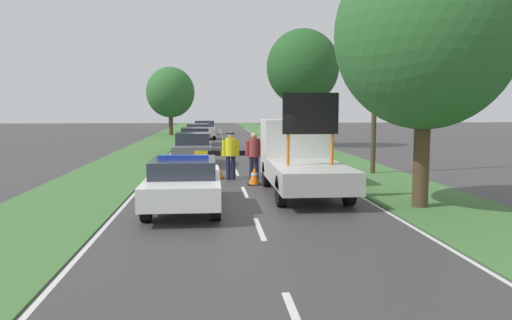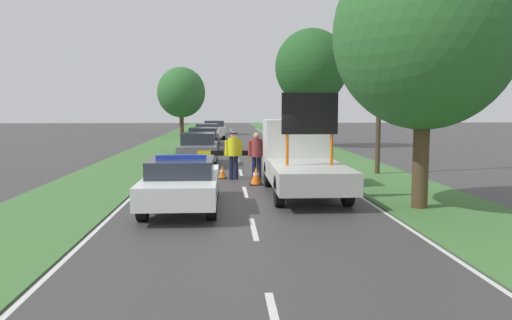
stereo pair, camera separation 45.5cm
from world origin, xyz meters
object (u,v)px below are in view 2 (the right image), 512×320
object	(u,v)px
police_car	(182,182)
utility_pole	(380,77)
traffic_cone_near_police	(222,172)
queued_car_sedan_silver	(215,129)
work_truck	(301,158)
queued_car_sedan_black	(203,139)
queued_car_van_white	(207,134)
road_barrier	(237,155)
roadside_tree_mid_left	(425,34)
police_officer	(233,151)
queued_car_suv_grey	(199,148)
traffic_cone_centre_front	(256,176)
roadside_tree_near_right	(311,67)
pedestrian_civilian	(257,153)
roadside_tree_near_left	(181,92)

from	to	relation	value
police_car	utility_pole	xyz separation A→B (m)	(7.35, 6.58, 3.23)
traffic_cone_near_police	queued_car_sedan_silver	distance (m)	25.20
work_truck	utility_pole	distance (m)	6.27
queued_car_sedan_black	queued_car_van_white	xyz separation A→B (m)	(0.02, 6.09, 0.02)
work_truck	queued_car_van_white	xyz separation A→B (m)	(-3.79, 21.40, -0.29)
road_barrier	roadside_tree_mid_left	xyz separation A→B (m)	(4.75, -6.28, 3.72)
police_officer	queued_car_sedan_black	size ratio (longest dim) A/B	0.39
roadside_tree_mid_left	queued_car_suv_grey	bearing A→B (deg)	120.83
traffic_cone_centre_front	roadside_tree_mid_left	bearing A→B (deg)	-47.41
queued_car_sedan_silver	roadside_tree_near_right	distance (m)	12.80
police_officer	roadside_tree_near_right	world-z (taller)	roadside_tree_near_right
police_car	queued_car_sedan_silver	distance (m)	30.89
pedestrian_civilian	police_car	bearing A→B (deg)	-110.47
roadside_tree_mid_left	traffic_cone_centre_front	bearing A→B (deg)	132.59
police_officer	roadside_tree_near_right	xyz separation A→B (m)	(5.63, 15.75, 4.43)
queued_car_sedan_silver	utility_pole	world-z (taller)	utility_pole
queued_car_suv_grey	queued_car_van_white	xyz separation A→B (m)	(-0.10, 13.43, 0.01)
police_officer	roadside_tree_near_left	bearing A→B (deg)	-99.58
pedestrian_civilian	traffic_cone_centre_front	world-z (taller)	pedestrian_civilian
traffic_cone_centre_front	roadside_tree_mid_left	world-z (taller)	roadside_tree_mid_left
work_truck	roadside_tree_mid_left	bearing A→B (deg)	131.77
work_truck	road_barrier	size ratio (longest dim) A/B	1.84
traffic_cone_centre_front	queued_car_suv_grey	distance (m)	6.81
police_officer	roadside_tree_near_right	bearing A→B (deg)	-127.65
road_barrier	pedestrian_civilian	distance (m)	1.08
queued_car_sedan_black	queued_car_sedan_silver	xyz separation A→B (m)	(0.41, 13.12, 0.06)
traffic_cone_near_police	roadside_tree_near_left	size ratio (longest dim) A/B	0.07
queued_car_suv_grey	utility_pole	world-z (taller)	utility_pole
traffic_cone_centre_front	roadside_tree_mid_left	size ratio (longest dim) A/B	0.09
pedestrian_civilian	queued_car_sedan_black	world-z (taller)	pedestrian_civilian
police_car	roadside_tree_mid_left	world-z (taller)	roadside_tree_mid_left
police_officer	queued_car_van_white	bearing A→B (deg)	-102.78
roadside_tree_near_right	roadside_tree_near_left	bearing A→B (deg)	122.45
police_car	police_officer	size ratio (longest dim) A/B	2.66
work_truck	traffic_cone_centre_front	xyz separation A→B (m)	(-1.34, 1.61, -0.78)
police_car	queued_car_van_white	distance (m)	23.86
traffic_cone_near_police	traffic_cone_centre_front	world-z (taller)	traffic_cone_centre_front
queued_car_sedan_silver	police_car	bearing A→B (deg)	89.68
queued_car_suv_grey	queued_car_sedan_black	size ratio (longest dim) A/B	0.92
police_car	queued_car_sedan_black	bearing A→B (deg)	89.93
roadside_tree_near_left	roadside_tree_mid_left	size ratio (longest dim) A/B	0.96
queued_car_suv_grey	queued_car_sedan_silver	distance (m)	20.46
police_car	traffic_cone_near_police	xyz separation A→B (m)	(1.03, 5.72, -0.48)
road_barrier	traffic_cone_centre_front	distance (m)	1.99
roadside_tree_near_left	police_car	bearing A→B (deg)	-85.00
police_car	roadside_tree_near_left	size ratio (longest dim) A/B	0.70
roadside_tree_mid_left	roadside_tree_near_left	bearing A→B (deg)	104.26
queued_car_van_white	roadside_tree_mid_left	xyz separation A→B (m)	(6.57, -24.27, 3.79)
roadside_tree_mid_left	utility_pole	world-z (taller)	utility_pole
pedestrian_civilian	utility_pole	size ratio (longest dim) A/B	0.23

